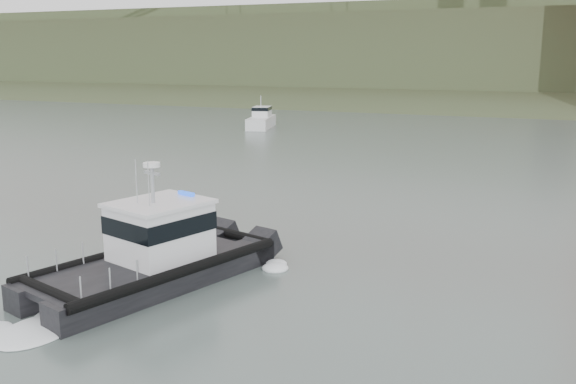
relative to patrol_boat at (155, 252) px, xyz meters
name	(u,v)px	position (x,y,z in m)	size (l,w,h in m)	color
ground	(159,296)	(0.84, -1.07, -1.14)	(400.00, 400.00, 0.00)	#485651
headlands	(504,60)	(0.84, 124.43, 5.91)	(500.00, 105.36, 27.12)	#354427
patrol_boat	(155,252)	(0.00, 0.00, 0.00)	(5.96, 9.96, 4.55)	black
motorboat	(261,120)	(-18.24, 47.05, -0.21)	(3.90, 7.09, 3.71)	silver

